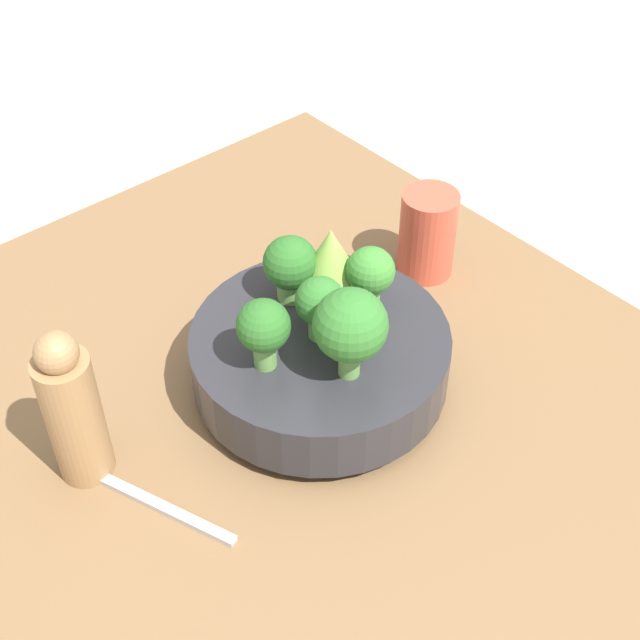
{
  "coord_description": "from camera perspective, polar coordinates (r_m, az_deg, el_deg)",
  "views": [
    {
      "loc": [
        0.44,
        -0.37,
        0.71
      ],
      "look_at": [
        -0.03,
        0.03,
        0.14
      ],
      "focal_mm": 50.0,
      "sensor_mm": 36.0,
      "label": 1
    }
  ],
  "objects": [
    {
      "name": "ground_plane",
      "position": [
        0.91,
        -0.19,
        -8.29
      ],
      "size": [
        6.0,
        6.0,
        0.0
      ],
      "primitive_type": "plane",
      "color": "#ADA89E"
    },
    {
      "name": "table",
      "position": [
        0.9,
        -0.19,
        -7.41
      ],
      "size": [
        0.93,
        0.76,
        0.04
      ],
      "color": "brown",
      "rests_on": "ground_plane"
    },
    {
      "name": "bowl",
      "position": [
        0.88,
        -0.0,
        -2.42
      ],
      "size": [
        0.26,
        0.26,
        0.07
      ],
      "color": "#28282D",
      "rests_on": "table"
    },
    {
      "name": "broccoli_floret_front",
      "position": [
        0.8,
        -3.64,
        -0.54
      ],
      "size": [
        0.05,
        0.05,
        0.07
      ],
      "color": "#609347",
      "rests_on": "bowl"
    },
    {
      "name": "broccoli_floret_back",
      "position": [
        0.86,
        3.25,
        3.0
      ],
      "size": [
        0.05,
        0.05,
        0.07
      ],
      "color": "#6BA34C",
      "rests_on": "bowl"
    },
    {
      "name": "broccoli_floret_center",
      "position": [
        0.83,
        -0.0,
        1.04
      ],
      "size": [
        0.05,
        0.05,
        0.07
      ],
      "color": "#609347",
      "rests_on": "bowl"
    },
    {
      "name": "broccoli_floret_left",
      "position": [
        0.88,
        -1.91,
        3.51
      ],
      "size": [
        0.05,
        0.05,
        0.07
      ],
      "color": "#609347",
      "rests_on": "bowl"
    },
    {
      "name": "broccoli_floret_right",
      "position": [
        0.78,
        1.96,
        -0.43
      ],
      "size": [
        0.07,
        0.07,
        0.09
      ],
      "color": "#609347",
      "rests_on": "bowl"
    },
    {
      "name": "romanesco_piece_far",
      "position": [
        0.87,
        0.68,
        4.1
      ],
      "size": [
        0.06,
        0.06,
        0.08
      ],
      "color": "#7AB256",
      "rests_on": "bowl"
    },
    {
      "name": "cup",
      "position": [
        1.02,
        6.89,
        5.51
      ],
      "size": [
        0.06,
        0.06,
        0.1
      ],
      "color": "#C64C38",
      "rests_on": "table"
    },
    {
      "name": "pepper_mill",
      "position": [
        0.81,
        -15.56,
        -5.56
      ],
      "size": [
        0.05,
        0.05,
        0.17
      ],
      "color": "#997047",
      "rests_on": "table"
    },
    {
      "name": "fork",
      "position": [
        0.83,
        -11.21,
        -11.11
      ],
      "size": [
        0.18,
        0.08,
        0.01
      ],
      "color": "#B2B2B7",
      "rests_on": "table"
    }
  ]
}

